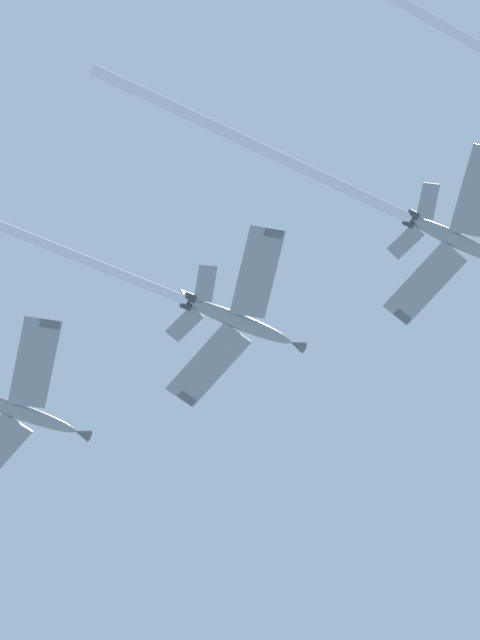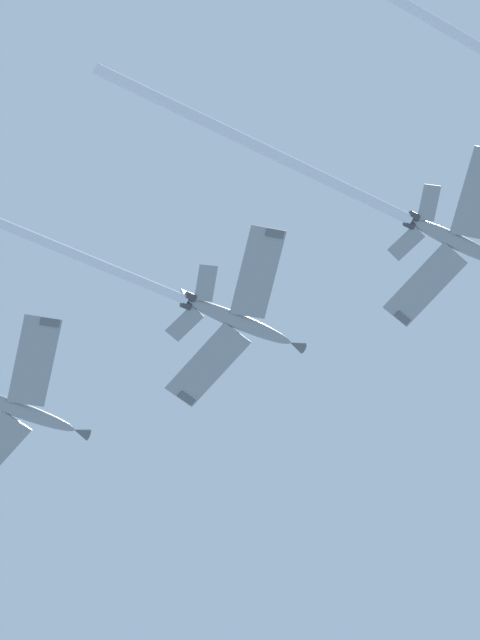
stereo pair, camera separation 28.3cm
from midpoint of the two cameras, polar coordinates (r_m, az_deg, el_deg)
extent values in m
ellipsoid|color=gray|center=(124.18, 10.10, 3.62)|extent=(11.12, 7.36, 4.53)
ellipsoid|color=black|center=(125.75, 10.73, 3.34)|extent=(3.04, 2.34, 1.62)
cube|color=gray|center=(124.35, 8.62, 1.64)|extent=(5.87, 9.62, 1.16)
cube|color=#595E60|center=(124.96, 7.57, 0.09)|extent=(1.89, 1.16, 0.60)
cube|color=gray|center=(123.27, 11.05, 5.87)|extent=(8.79, 8.92, 1.16)
cube|color=gray|center=(122.02, 7.74, 3.60)|extent=(2.49, 3.89, 0.64)
cube|color=gray|center=(121.55, 8.80, 5.46)|extent=(3.87, 3.73, 0.64)
cube|color=#595E60|center=(123.09, 8.10, 4.69)|extent=(2.74, 1.69, 3.34)
cylinder|color=#38383D|center=(121.35, 7.88, 4.47)|extent=(1.42, 1.28, 1.04)
cylinder|color=#38383D|center=(121.26, 8.09, 4.84)|extent=(1.42, 1.28, 1.04)
cylinder|color=white|center=(114.29, 0.95, 8.06)|extent=(29.51, 17.67, 10.26)
ellipsoid|color=gray|center=(118.81, -0.09, -0.08)|extent=(11.12, 7.34, 4.61)
cone|color=#595E60|center=(121.54, 2.60, -1.19)|extent=(2.22, 1.97, 1.59)
ellipsoid|color=black|center=(120.17, 0.69, -0.32)|extent=(3.05, 2.34, 1.64)
cube|color=gray|center=(119.81, -1.58, -2.13)|extent=(5.86, 9.62, 1.18)
cube|color=#595E60|center=(121.04, -2.60, -3.69)|extent=(1.89, 1.16, 0.61)
cube|color=gray|center=(117.25, 0.78, 2.25)|extent=(8.78, 8.92, 1.18)
cube|color=#595E60|center=(116.49, 1.58, 4.07)|extent=(1.76, 1.73, 0.61)
cube|color=gray|center=(117.56, -2.69, -0.17)|extent=(2.48, 3.89, 0.65)
cube|color=gray|center=(116.45, -1.68, 1.75)|extent=(3.86, 3.73, 0.65)
cube|color=#595E60|center=(118.32, -2.24, 1.00)|extent=(2.76, 1.69, 3.35)
cylinder|color=#38383D|center=(116.73, -2.61, 0.72)|extent=(1.42, 1.28, 1.04)
cylinder|color=#38383D|center=(116.51, -2.42, 1.10)|extent=(1.42, 1.28, 1.04)
cylinder|color=white|center=(112.02, -9.98, 3.96)|extent=(28.14, 16.76, 9.95)
ellipsoid|color=gray|center=(119.65, -10.41, -4.15)|extent=(11.17, 7.30, 4.43)
cone|color=#595E60|center=(121.42, -7.53, -5.24)|extent=(2.21, 1.96, 1.57)
ellipsoid|color=black|center=(120.70, -9.52, -4.37)|extent=(3.05, 2.32, 1.60)
cube|color=gray|center=(117.46, -9.69, -1.90)|extent=(8.77, 8.95, 1.13)
cube|color=#595E60|center=(116.16, -8.98, -0.12)|extent=(1.76, 1.73, 0.58)
camera|label=1|loc=(0.14, 89.93, -0.24)|focal=68.20mm
camera|label=2|loc=(0.14, -90.07, 0.24)|focal=68.20mm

